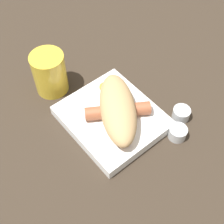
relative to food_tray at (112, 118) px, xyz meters
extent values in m
plane|color=#33281E|center=(0.00, 0.00, -0.01)|extent=(3.00, 3.00, 0.00)
cube|color=white|center=(0.00, 0.00, 0.00)|extent=(0.22, 0.19, 0.03)
ellipsoid|color=tan|center=(-0.01, -0.01, 0.04)|extent=(0.21, 0.17, 0.06)
cylinder|color=#9E5638|center=(-0.01, -0.01, 0.03)|extent=(0.10, 0.14, 0.03)
sphere|color=#9E5638|center=(0.05, -0.05, 0.03)|extent=(0.03, 0.03, 0.03)
sphere|color=#9E5638|center=(-0.07, 0.03, 0.03)|extent=(0.03, 0.03, 0.03)
cylinder|color=#F99E4C|center=(0.05, -0.05, 0.01)|extent=(0.03, 0.03, 0.00)
cylinder|color=#F99E4C|center=(0.04, -0.06, 0.01)|extent=(0.03, 0.03, 0.00)
cylinder|color=#F99E4C|center=(0.06, -0.04, 0.02)|extent=(0.04, 0.04, 0.00)
cylinder|color=orange|center=(0.07, -0.04, 0.01)|extent=(0.03, 0.03, 0.00)
torus|color=silver|center=(0.05, -0.05, 0.01)|extent=(0.03, 0.03, 0.00)
cylinder|color=silver|center=(-0.12, -0.09, 0.00)|extent=(0.04, 0.04, 0.03)
cylinder|color=#4C662D|center=(-0.12, -0.09, -0.01)|extent=(0.03, 0.03, 0.01)
cylinder|color=silver|center=(-0.09, -0.13, 0.00)|extent=(0.04, 0.04, 0.03)
cylinder|color=gold|center=(-0.09, -0.13, -0.01)|extent=(0.03, 0.03, 0.01)
cylinder|color=gold|center=(0.17, 0.05, 0.04)|extent=(0.08, 0.08, 0.11)
camera|label=1|loc=(-0.32, 0.26, 0.58)|focal=50.00mm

